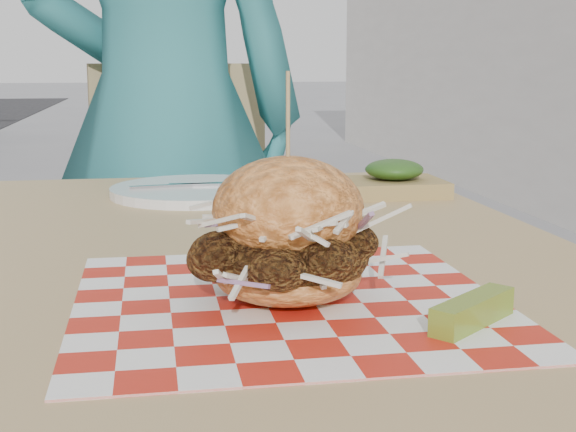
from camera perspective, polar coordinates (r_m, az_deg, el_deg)
name	(u,v)px	position (r m, az deg, el deg)	size (l,w,h in m)	color
diner	(163,115)	(1.75, -8.88, 7.09)	(0.61, 0.40, 1.68)	teal
patio_table	(222,323)	(0.89, -4.72, -7.56)	(0.80, 1.20, 0.75)	tan
patio_chair	(178,236)	(1.90, -7.85, -1.39)	(0.47, 0.48, 0.95)	tan
paper_liner	(288,301)	(0.69, 0.00, -6.05)	(0.36, 0.36, 0.00)	red
sandwich	(288,239)	(0.68, 0.00, -1.62)	(0.17, 0.17, 0.19)	#F19244
pickle_spear	(473,311)	(0.64, 13.01, -6.60)	(0.10, 0.02, 0.02)	olive
place_setting	(198,191)	(1.25, -6.40, 1.81)	(0.27, 0.27, 0.02)	white
kraft_tray	(394,181)	(1.25, 7.55, 2.51)	(0.15, 0.12, 0.06)	#9A7E46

